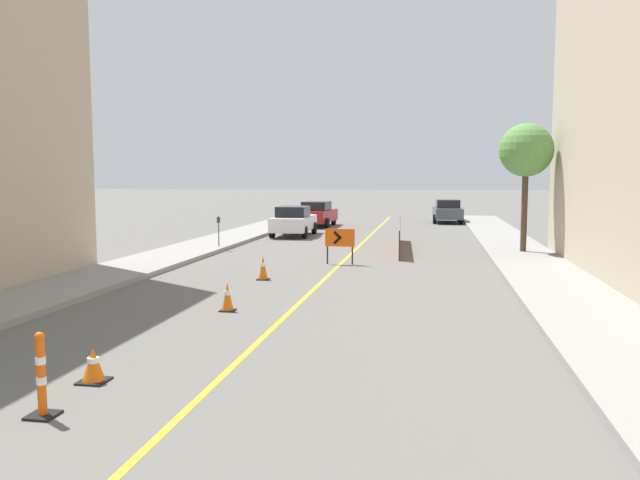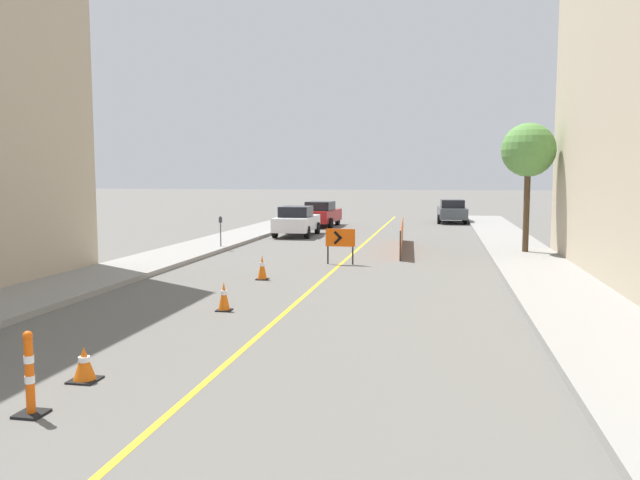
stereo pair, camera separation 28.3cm
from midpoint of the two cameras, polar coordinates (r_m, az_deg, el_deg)
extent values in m
cube|color=gold|center=(25.57, 3.30, -1.27)|extent=(0.12, 48.47, 0.01)
cube|color=gray|center=(27.28, -10.87, -0.75)|extent=(2.64, 48.47, 0.16)
cube|color=gray|center=(25.57, 18.46, -1.38)|extent=(2.64, 48.47, 0.16)
cube|color=black|center=(10.49, -19.96, -11.94)|extent=(0.43, 0.43, 0.03)
cone|color=orange|center=(10.41, -20.01, -10.52)|extent=(0.34, 0.34, 0.51)
cylinder|color=white|center=(10.39, -20.03, -10.20)|extent=(0.18, 0.18, 0.08)
cube|color=black|center=(14.94, -8.22, -6.36)|extent=(0.34, 0.34, 0.03)
cone|color=orange|center=(14.88, -8.24, -5.07)|extent=(0.27, 0.27, 0.65)
cylinder|color=white|center=(14.86, -8.24, -4.78)|extent=(0.14, 0.14, 0.10)
cube|color=black|center=(19.25, -4.88, -3.58)|extent=(0.36, 0.36, 0.03)
cone|color=orange|center=(19.19, -4.89, -2.48)|extent=(0.29, 0.29, 0.72)
cylinder|color=white|center=(19.18, -4.89, -2.23)|extent=(0.15, 0.15, 0.11)
cube|color=black|center=(9.34, -24.07, -14.31)|extent=(0.37, 0.37, 0.04)
cylinder|color=#EF560C|center=(9.18, -24.21, -11.24)|extent=(0.12, 0.12, 1.01)
cylinder|color=white|center=(9.19, -24.19, -11.54)|extent=(0.13, 0.13, 0.10)
cylinder|color=white|center=(9.12, -24.27, -9.91)|extent=(0.13, 0.13, 0.10)
sphere|color=#EF560C|center=(9.04, -24.35, -7.97)|extent=(0.13, 0.13, 0.13)
cube|color=#EF560C|center=(22.41, 2.23, 0.21)|extent=(1.07, 0.07, 0.64)
cube|color=black|center=(22.38, 2.02, 0.44)|extent=(0.31, 0.02, 0.31)
cube|color=black|center=(22.39, 2.01, -0.02)|extent=(0.31, 0.02, 0.31)
cylinder|color=black|center=(22.56, 1.09, -1.39)|extent=(0.06, 0.06, 0.65)
cylinder|color=black|center=(22.42, 3.37, -1.44)|extent=(0.06, 0.06, 0.65)
cube|color=#EF560C|center=(27.30, 7.77, 0.34)|extent=(0.40, 7.75, 1.14)
cylinder|color=#262626|center=(23.44, 7.69, -0.56)|extent=(0.05, 0.05, 1.14)
cylinder|color=#262626|center=(31.17, 7.82, 1.01)|extent=(0.05, 0.05, 1.14)
cube|color=silver|center=(33.28, -1.89, 1.55)|extent=(1.89, 4.34, 0.72)
cube|color=black|center=(33.03, -1.97, 2.62)|extent=(1.57, 1.97, 0.55)
cylinder|color=black|center=(34.80, -2.77, 1.14)|extent=(0.23, 0.64, 0.64)
cylinder|color=black|center=(34.43, 0.00, 1.10)|extent=(0.23, 0.64, 0.64)
cylinder|color=black|center=(32.22, -3.89, 0.76)|extent=(0.23, 0.64, 0.64)
cylinder|color=black|center=(31.83, -0.91, 0.71)|extent=(0.23, 0.64, 0.64)
cube|color=maroon|center=(39.59, 0.29, 2.23)|extent=(2.04, 4.39, 0.72)
cube|color=black|center=(39.35, 0.23, 3.14)|extent=(1.64, 2.02, 0.55)
cylinder|color=black|center=(41.09, -0.54, 1.86)|extent=(0.26, 0.65, 0.64)
cylinder|color=black|center=(40.78, 1.82, 1.83)|extent=(0.26, 0.65, 0.64)
cylinder|color=black|center=(38.48, -1.33, 1.59)|extent=(0.26, 0.65, 0.64)
cylinder|color=black|center=(38.16, 1.18, 1.56)|extent=(0.26, 0.65, 0.64)
cube|color=#474C51|center=(43.74, 12.15, 2.44)|extent=(2.02, 4.39, 0.72)
cube|color=black|center=(43.49, 12.18, 3.26)|extent=(1.63, 2.01, 0.55)
cylinder|color=black|center=(45.08, 11.02, 2.10)|extent=(0.25, 0.65, 0.64)
cylinder|color=black|center=(45.11, 13.19, 2.06)|extent=(0.25, 0.65, 0.64)
cylinder|color=black|center=(42.42, 11.02, 1.88)|extent=(0.25, 0.65, 0.64)
cylinder|color=black|center=(42.46, 13.33, 1.83)|extent=(0.25, 0.65, 0.64)
cylinder|color=#4C4C51|center=(27.14, -8.78, 0.51)|extent=(0.05, 0.05, 1.02)
cube|color=#33383D|center=(27.09, -8.80, 1.82)|extent=(0.12, 0.10, 0.22)
sphere|color=#33383D|center=(27.08, -8.80, 2.05)|extent=(0.11, 0.11, 0.11)
cylinder|color=#4C3823|center=(26.20, 18.64, 2.52)|extent=(0.24, 0.24, 3.25)
sphere|color=#568E42|center=(26.18, 18.82, 7.80)|extent=(2.11, 2.11, 2.11)
camera|label=1|loc=(0.14, -89.62, 0.04)|focal=35.00mm
camera|label=2|loc=(0.14, 90.38, -0.04)|focal=35.00mm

